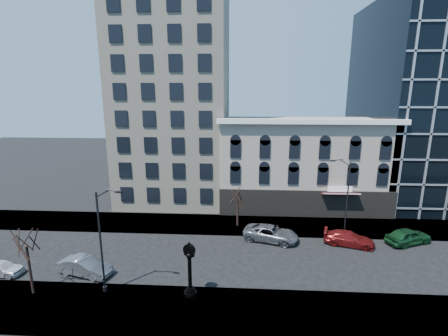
# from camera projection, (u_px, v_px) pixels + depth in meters

# --- Properties ---
(ground) EXTENTS (160.00, 160.00, 0.00)m
(ground) POSITION_uv_depth(u_px,v_px,m) (201.00, 257.00, 31.42)
(ground) COLOR black
(ground) RESTS_ON ground
(sidewalk_far) EXTENTS (160.00, 6.00, 0.12)m
(sidewalk_far) POSITION_uv_depth(u_px,v_px,m) (209.00, 224.00, 39.18)
(sidewalk_far) COLOR gray
(sidewalk_far) RESTS_ON ground
(sidewalk_near) EXTENTS (160.00, 6.00, 0.12)m
(sidewalk_near) POSITION_uv_depth(u_px,v_px,m) (187.00, 311.00, 23.64)
(sidewalk_near) COLOR gray
(sidewalk_near) RESTS_ON ground
(cream_tower) EXTENTS (15.90, 15.40, 42.50)m
(cream_tower) POSITION_uv_depth(u_px,v_px,m) (173.00, 65.00, 45.67)
(cream_tower) COLOR beige
(cream_tower) RESTS_ON ground
(victorian_row) EXTENTS (22.60, 11.19, 12.50)m
(victorian_row) POSITION_uv_depth(u_px,v_px,m) (301.00, 163.00, 44.79)
(victorian_row) COLOR gray
(victorian_row) RESTS_ON ground
(glass_office) EXTENTS (20.00, 20.15, 28.00)m
(glass_office) POSITION_uv_depth(u_px,v_px,m) (439.00, 103.00, 46.67)
(glass_office) COLOR black
(glass_office) RESTS_ON ground
(street_clock) EXTENTS (1.02, 1.02, 4.48)m
(street_clock) POSITION_uv_depth(u_px,v_px,m) (190.00, 271.00, 25.01)
(street_clock) COLOR black
(street_clock) RESTS_ON sidewalk_near
(street_lamp_near) EXTENTS (2.25, 0.63, 8.76)m
(street_lamp_near) POSITION_uv_depth(u_px,v_px,m) (105.00, 214.00, 24.30)
(street_lamp_near) COLOR black
(street_lamp_near) RESTS_ON sidewalk_near
(street_lamp_far) EXTENTS (2.26, 0.35, 8.71)m
(street_lamp_far) POSITION_uv_depth(u_px,v_px,m) (343.00, 177.00, 34.84)
(street_lamp_far) COLOR black
(street_lamp_far) RESTS_ON sidewalk_far
(bare_tree_near) EXTENTS (3.79, 3.79, 6.50)m
(bare_tree_near) POSITION_uv_depth(u_px,v_px,m) (25.00, 236.00, 24.57)
(bare_tree_near) COLOR black
(bare_tree_near) RESTS_ON sidewalk_near
(bare_tree_far) EXTENTS (2.99, 2.99, 5.13)m
(bare_tree_far) POSITION_uv_depth(u_px,v_px,m) (238.00, 194.00, 37.78)
(bare_tree_far) COLOR black
(bare_tree_far) RESTS_ON sidewalk_far
(car_near_a) EXTENTS (3.93, 1.78, 1.31)m
(car_near_a) POSITION_uv_depth(u_px,v_px,m) (1.00, 268.00, 28.31)
(car_near_a) COLOR silver
(car_near_a) RESTS_ON ground
(car_near_b) EXTENTS (5.03, 2.83, 1.57)m
(car_near_b) POSITION_uv_depth(u_px,v_px,m) (85.00, 266.00, 28.31)
(car_near_b) COLOR #595B60
(car_near_b) RESTS_ON ground
(car_far_a) EXTENTS (6.36, 4.26, 1.62)m
(car_far_a) POSITION_uv_depth(u_px,v_px,m) (271.00, 233.00, 34.82)
(car_far_a) COLOR #595B60
(car_far_a) RESTS_ON ground
(car_far_b) EXTENTS (5.42, 3.38, 1.46)m
(car_far_b) POSITION_uv_depth(u_px,v_px,m) (349.00, 239.00, 33.78)
(car_far_b) COLOR maroon
(car_far_b) RESTS_ON ground
(car_far_c) EXTENTS (5.34, 3.71, 1.69)m
(car_far_c) POSITION_uv_depth(u_px,v_px,m) (408.00, 236.00, 34.08)
(car_far_c) COLOR #143F1E
(car_far_c) RESTS_ON ground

